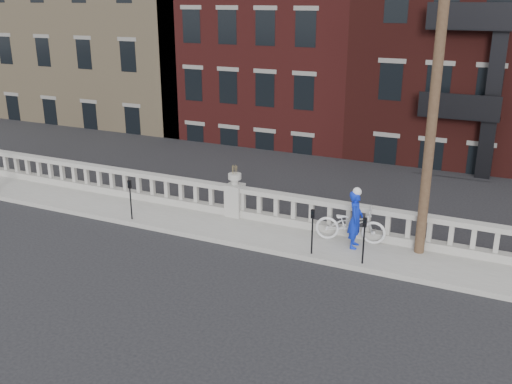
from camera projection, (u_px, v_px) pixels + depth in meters
ground at (171, 266)px, 16.06m from camera, size 120.00×120.00×0.00m
sidewalk at (222, 227)px, 18.60m from camera, size 32.00×2.20×0.15m
balustrade at (235, 202)px, 19.23m from camera, size 28.00×0.34×1.03m
planter_pedestal at (235, 196)px, 19.17m from camera, size 0.55×0.55×1.76m
lower_level at (387, 76)px, 34.70m from camera, size 80.00×44.00×20.80m
utility_pole at (437, 75)px, 14.94m from camera, size 1.60×0.28×10.00m
parking_meter_a at (130, 195)px, 18.77m from camera, size 0.10×0.09×1.36m
parking_meter_b at (312, 227)px, 16.20m from camera, size 0.10×0.09×1.36m
parking_meter_c at (364, 235)px, 15.59m from camera, size 0.10×0.09×1.36m
bicycle at (351, 224)px, 17.14m from camera, size 2.20×1.08×1.11m
cyclist at (355, 219)px, 16.65m from camera, size 0.49×0.68×1.74m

